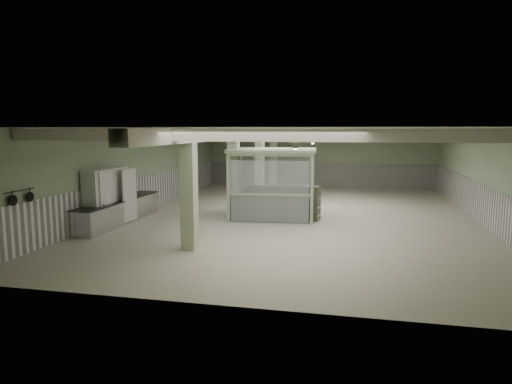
% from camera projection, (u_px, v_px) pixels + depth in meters
% --- Properties ---
extents(floor, '(20.00, 20.00, 0.00)m').
position_uv_depth(floor, '(298.00, 216.00, 18.89)').
color(floor, beige).
rests_on(floor, ground).
extents(ceiling, '(14.00, 20.00, 0.02)m').
position_uv_depth(ceiling, '(300.00, 128.00, 18.40)').
color(ceiling, silver).
rests_on(ceiling, wall_back).
extents(wall_back, '(14.00, 0.02, 3.60)m').
position_uv_depth(wall_back, '(319.00, 158.00, 28.31)').
color(wall_back, '#95A685').
rests_on(wall_back, floor).
extents(wall_front, '(14.00, 0.02, 3.60)m').
position_uv_depth(wall_front, '(236.00, 219.00, 8.97)').
color(wall_front, '#95A685').
rests_on(wall_front, floor).
extents(wall_left, '(0.02, 20.00, 3.60)m').
position_uv_depth(wall_left, '(141.00, 170.00, 20.14)').
color(wall_left, '#95A685').
rests_on(wall_left, floor).
extents(wall_right, '(0.02, 20.00, 3.60)m').
position_uv_depth(wall_right, '(484.00, 177.00, 17.15)').
color(wall_right, '#95A685').
rests_on(wall_right, floor).
extents(wainscot_left, '(0.05, 19.90, 1.50)m').
position_uv_depth(wainscot_left, '(143.00, 193.00, 20.27)').
color(wainscot_left, white).
rests_on(wainscot_left, floor).
extents(wainscot_right, '(0.05, 19.90, 1.50)m').
position_uv_depth(wainscot_right, '(482.00, 204.00, 17.29)').
color(wainscot_right, white).
rests_on(wainscot_right, floor).
extents(wainscot_back, '(13.90, 0.05, 1.50)m').
position_uv_depth(wainscot_back, '(319.00, 175.00, 28.43)').
color(wainscot_back, white).
rests_on(wainscot_back, floor).
extents(girder, '(0.45, 19.90, 0.40)m').
position_uv_depth(girder, '(240.00, 134.00, 18.96)').
color(girder, silver).
rests_on(girder, ceiling).
extents(beam_a, '(13.90, 0.35, 0.32)m').
position_uv_depth(beam_a, '(262.00, 135.00, 11.16)').
color(beam_a, silver).
rests_on(beam_a, ceiling).
extents(beam_b, '(13.90, 0.35, 0.32)m').
position_uv_depth(beam_b, '(279.00, 134.00, 13.58)').
color(beam_b, silver).
rests_on(beam_b, ceiling).
extents(beam_c, '(13.90, 0.35, 0.32)m').
position_uv_depth(beam_c, '(291.00, 133.00, 16.00)').
color(beam_c, silver).
rests_on(beam_c, ceiling).
extents(beam_d, '(13.90, 0.35, 0.32)m').
position_uv_depth(beam_d, '(300.00, 133.00, 18.42)').
color(beam_d, silver).
rests_on(beam_d, ceiling).
extents(beam_e, '(13.90, 0.35, 0.32)m').
position_uv_depth(beam_e, '(306.00, 132.00, 20.84)').
color(beam_e, silver).
rests_on(beam_e, ceiling).
extents(beam_f, '(13.90, 0.35, 0.32)m').
position_uv_depth(beam_f, '(312.00, 132.00, 23.26)').
color(beam_f, silver).
rests_on(beam_f, ceiling).
extents(beam_g, '(13.90, 0.35, 0.32)m').
position_uv_depth(beam_g, '(316.00, 132.00, 25.68)').
color(beam_g, silver).
rests_on(beam_g, ceiling).
extents(column_a, '(0.42, 0.42, 3.60)m').
position_uv_depth(column_a, '(189.00, 190.00, 13.37)').
color(column_a, '#B0C29C').
rests_on(column_a, floor).
extents(column_b, '(0.42, 0.42, 3.60)m').
position_uv_depth(column_b, '(234.00, 174.00, 18.21)').
color(column_b, '#B0C29C').
rests_on(column_b, floor).
extents(column_c, '(0.42, 0.42, 3.60)m').
position_uv_depth(column_c, '(260.00, 164.00, 23.04)').
color(column_c, '#B0C29C').
rests_on(column_c, floor).
extents(column_d, '(0.42, 0.42, 3.60)m').
position_uv_depth(column_d, '(274.00, 159.00, 26.91)').
color(column_d, '#B0C29C').
rests_on(column_d, floor).
extents(hook_rail, '(0.02, 1.20, 0.02)m').
position_uv_depth(hook_rail, '(19.00, 191.00, 12.76)').
color(hook_rail, black).
rests_on(hook_rail, wall_left).
extents(pendant_front, '(0.44, 0.44, 0.22)m').
position_uv_depth(pendant_front, '(295.00, 147.00, 13.53)').
color(pendant_front, '#314131').
rests_on(pendant_front, ceiling).
extents(pendant_mid, '(0.44, 0.44, 0.22)m').
position_uv_depth(pendant_mid, '(313.00, 142.00, 18.85)').
color(pendant_mid, '#314131').
rests_on(pendant_mid, ceiling).
extents(pendant_back, '(0.44, 0.44, 0.22)m').
position_uv_depth(pendant_back, '(322.00, 139.00, 23.68)').
color(pendant_back, '#314131').
rests_on(pendant_back, ceiling).
extents(prep_counter, '(0.91, 5.19, 0.91)m').
position_uv_depth(prep_counter, '(119.00, 211.00, 17.41)').
color(prep_counter, '#B2B1B6').
rests_on(prep_counter, floor).
extents(pitcher_near, '(0.19, 0.22, 0.28)m').
position_uv_depth(pitcher_near, '(128.00, 193.00, 18.14)').
color(pitcher_near, '#B2B1B6').
rests_on(pitcher_near, prep_counter).
extents(pitcher_far, '(0.23, 0.24, 0.25)m').
position_uv_depth(pitcher_far, '(98.00, 203.00, 15.81)').
color(pitcher_far, '#B2B1B6').
rests_on(pitcher_far, prep_counter).
extents(veg_colander, '(0.44, 0.44, 0.18)m').
position_uv_depth(veg_colander, '(99.00, 203.00, 15.94)').
color(veg_colander, '#38393D').
rests_on(veg_colander, prep_counter).
extents(orange_bowl, '(0.31, 0.31, 0.10)m').
position_uv_depth(orange_bowl, '(127.00, 196.00, 18.08)').
color(orange_bowl, '#B2B2B7').
rests_on(orange_bowl, prep_counter).
extents(skillet_near, '(0.04, 0.30, 0.30)m').
position_uv_depth(skillet_near, '(13.00, 200.00, 12.48)').
color(skillet_near, black).
rests_on(skillet_near, hook_rail).
extents(skillet_far, '(0.04, 0.28, 0.28)m').
position_uv_depth(skillet_far, '(30.00, 197.00, 13.13)').
color(skillet_far, black).
rests_on(skillet_far, hook_rail).
extents(walkin_cooler, '(0.80, 2.29, 2.10)m').
position_uv_depth(walkin_cooler, '(107.00, 198.00, 16.74)').
color(walkin_cooler, silver).
rests_on(walkin_cooler, floor).
extents(guard_booth, '(3.68, 3.20, 2.78)m').
position_uv_depth(guard_booth, '(273.00, 172.00, 18.54)').
color(guard_booth, '#95A786').
rests_on(guard_booth, floor).
extents(filing_cabinet, '(0.53, 0.69, 1.36)m').
position_uv_depth(filing_cabinet, '(314.00, 203.00, 17.90)').
color(filing_cabinet, '#505144').
rests_on(filing_cabinet, floor).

